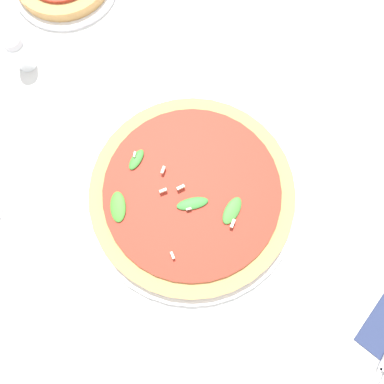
# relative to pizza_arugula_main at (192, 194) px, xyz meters

# --- Properties ---
(ground_plane) EXTENTS (6.00, 6.00, 0.00)m
(ground_plane) POSITION_rel_pizza_arugula_main_xyz_m (0.02, -0.04, -0.02)
(ground_plane) COLOR white
(pizza_arugula_main) EXTENTS (0.33, 0.33, 0.05)m
(pizza_arugula_main) POSITION_rel_pizza_arugula_main_xyz_m (0.00, 0.00, 0.00)
(pizza_arugula_main) COLOR white
(pizza_arugula_main) RESTS_ON ground_plane
(shaker_pepper) EXTENTS (0.03, 0.03, 0.07)m
(shaker_pepper) POSITION_rel_pizza_arugula_main_xyz_m (-0.11, -0.35, 0.02)
(shaker_pepper) COLOR silver
(shaker_pepper) RESTS_ON ground_plane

